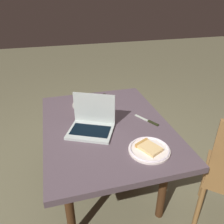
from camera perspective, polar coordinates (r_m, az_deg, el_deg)
ground_plane at (r=2.13m, az=-1.24°, el=-19.35°), size 12.00×12.00×0.00m
dining_table at (r=1.72m, az=-1.45°, el=-5.46°), size 1.20×0.91×0.70m
laptop at (r=1.60m, az=-5.14°, el=-2.90°), size 0.35×0.38×0.24m
pizza_plate at (r=1.43m, az=9.38°, el=-9.24°), size 0.26×0.26×0.04m
pizza_tray at (r=1.96m, az=-4.86°, el=2.46°), size 0.36×0.36×0.04m
table_knife at (r=1.73m, az=9.29°, el=-2.28°), size 0.21×0.12×0.01m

